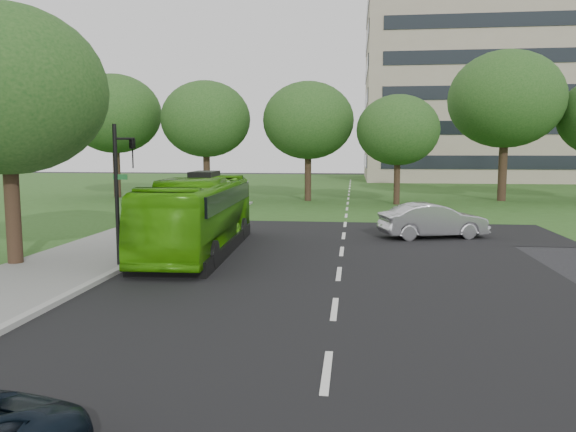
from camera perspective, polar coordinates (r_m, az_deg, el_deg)
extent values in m
plane|color=black|center=(16.10, 5.00, -7.46)|extent=(160.00, 160.00, 0.00)
cube|color=black|center=(35.82, 5.98, 0.40)|extent=(14.00, 120.00, 0.01)
cube|color=black|center=(29.86, 5.82, -0.86)|extent=(80.00, 12.00, 0.01)
cube|color=silver|center=(30.85, 5.85, -0.60)|extent=(0.15, 90.00, 0.01)
cube|color=#2B4F1A|center=(60.73, 6.30, 2.99)|extent=(120.00, 60.00, 0.01)
cube|color=gray|center=(80.99, 22.66, 12.29)|extent=(40.00, 20.00, 25.00)
cube|color=black|center=(71.42, 24.91, 13.00)|extent=(36.80, 0.10, 23.00)
cube|color=black|center=(78.08, 7.99, 12.96)|extent=(0.10, 18.40, 23.00)
cylinder|color=black|center=(45.18, -8.25, 3.91)|extent=(0.53, 0.53, 3.54)
ellipsoid|color=#194517|center=(45.19, -8.35, 9.71)|extent=(7.02, 7.02, 5.97)
cylinder|color=black|center=(43.54, 2.04, 3.77)|extent=(0.51, 0.51, 3.39)
ellipsoid|color=#194517|center=(43.53, 2.07, 9.67)|extent=(6.97, 6.97, 5.92)
cylinder|color=black|center=(41.35, 11.00, 3.21)|extent=(0.45, 0.45, 2.98)
ellipsoid|color=#194517|center=(41.30, 11.12, 8.57)|extent=(5.92, 5.92, 5.04)
cylinder|color=black|center=(46.47, 20.95, 4.09)|extent=(0.65, 0.65, 4.31)
ellipsoid|color=#194517|center=(46.60, 21.25, 11.00)|extent=(8.66, 8.66, 7.36)
cylinder|color=black|center=(48.77, -16.99, 4.08)|extent=(0.58, 0.58, 3.86)
ellipsoid|color=#194517|center=(48.82, -17.19, 9.89)|extent=(7.56, 7.56, 6.43)
cylinder|color=black|center=(20.96, -26.13, -0.25)|extent=(0.49, 0.49, 3.28)
ellipsoid|color=#194517|center=(20.93, -26.74, 11.37)|extent=(6.52, 6.52, 5.54)
imported|color=#3A920A|center=(21.94, -9.03, 0.11)|extent=(2.82, 10.43, 2.88)
imported|color=#A8A8AD|center=(26.04, 14.53, -0.45)|extent=(5.02, 2.93, 1.56)
cylinder|color=black|center=(19.29, -17.00, 1.83)|extent=(0.13, 0.13, 4.78)
cylinder|color=black|center=(19.10, -16.27, 7.55)|extent=(0.67, 0.08, 0.08)
imported|color=black|center=(19.01, -15.56, 6.14)|extent=(0.22, 0.24, 0.96)
cube|color=#195926|center=(19.19, -16.68, 3.82)|extent=(0.48, 0.04, 0.17)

